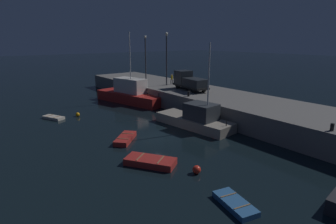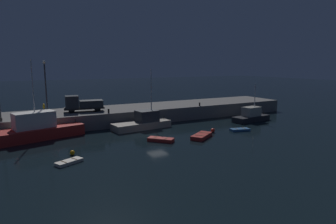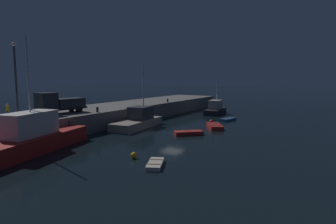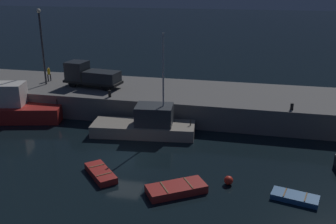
% 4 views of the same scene
% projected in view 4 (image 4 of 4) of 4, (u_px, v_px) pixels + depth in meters
% --- Properties ---
extents(ground_plane, '(320.00, 320.00, 0.00)m').
position_uv_depth(ground_plane, '(125.00, 160.00, 29.21)').
color(ground_plane, black).
extents(pier_quay, '(62.61, 9.25, 2.30)m').
position_uv_depth(pier_quay, '(163.00, 100.00, 39.93)').
color(pier_quay, slate).
rests_on(pier_quay, ground).
extents(fishing_boat_blue, '(12.20, 6.44, 10.26)m').
position_uv_depth(fishing_boat_blue, '(2.00, 107.00, 37.51)').
color(fishing_boat_blue, red).
rests_on(fishing_boat_blue, ground).
extents(fishing_boat_white, '(9.24, 3.98, 8.90)m').
position_uv_depth(fishing_boat_white, '(147.00, 124.00, 33.77)').
color(fishing_boat_white, gray).
rests_on(fishing_boat_white, ground).
extents(rowboat_white_mid, '(4.04, 3.42, 0.56)m').
position_uv_depth(rowboat_white_mid, '(176.00, 189.00, 24.72)').
color(rowboat_white_mid, '#B22823').
rests_on(rowboat_white_mid, ground).
extents(dinghy_red_small, '(3.13, 3.23, 0.49)m').
position_uv_depth(dinghy_red_small, '(101.00, 173.00, 26.80)').
color(dinghy_red_small, '#B22823').
rests_on(dinghy_red_small, ground).
extents(rowboat_blue_far, '(3.02, 1.84, 0.38)m').
position_uv_depth(rowboat_blue_far, '(295.00, 197.00, 23.93)').
color(rowboat_blue_far, '#2D6099').
rests_on(rowboat_blue_far, ground).
extents(mooring_buoy_near, '(0.61, 0.61, 0.61)m').
position_uv_depth(mooring_buoy_near, '(229.00, 180.00, 25.67)').
color(mooring_buoy_near, red).
rests_on(mooring_buoy_near, ground).
extents(lamp_post_east, '(0.44, 0.44, 7.88)m').
position_uv_depth(lamp_post_east, '(42.00, 41.00, 40.01)').
color(lamp_post_east, '#38383D').
rests_on(lamp_post_east, pier_quay).
extents(utility_truck, '(6.27, 2.78, 2.57)m').
position_uv_depth(utility_truck, '(90.00, 75.00, 40.09)').
color(utility_truck, black).
rests_on(utility_truck, pier_quay).
extents(dockworker, '(0.40, 0.40, 1.57)m').
position_uv_depth(dockworker, '(49.00, 73.00, 42.51)').
color(dockworker, black).
rests_on(dockworker, pier_quay).
extents(bollard_west, '(0.28, 0.28, 0.65)m').
position_uv_depth(bollard_west, '(110.00, 94.00, 36.87)').
color(bollard_west, black).
rests_on(bollard_west, pier_quay).
extents(bollard_east, '(0.28, 0.28, 0.59)m').
position_uv_depth(bollard_east, '(292.00, 106.00, 33.27)').
color(bollard_east, black).
rests_on(bollard_east, pier_quay).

